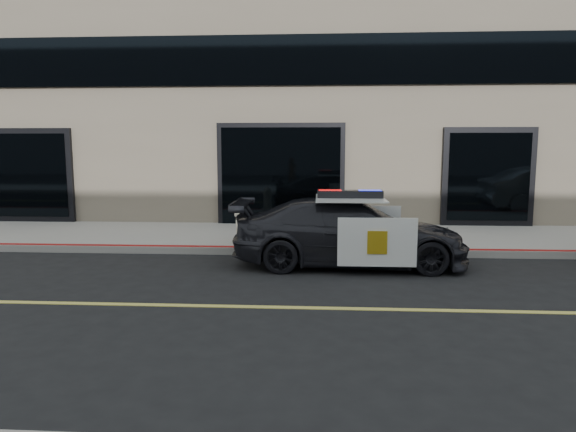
{
  "coord_description": "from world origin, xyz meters",
  "views": [
    {
      "loc": [
        0.06,
        -6.92,
        2.23
      ],
      "look_at": [
        -0.51,
        2.2,
        1.0
      ],
      "focal_mm": 32.0,
      "sensor_mm": 36.0,
      "label": 1
    }
  ],
  "objects": [
    {
      "name": "building_n",
      "position": [
        0.0,
        10.5,
        6.0
      ],
      "size": [
        60.0,
        7.0,
        12.0
      ],
      "primitive_type": "cube",
      "color": "#756856",
      "rests_on": "ground"
    },
    {
      "name": "ground",
      "position": [
        0.0,
        0.0,
        0.0
      ],
      "size": [
        120.0,
        120.0,
        0.0
      ],
      "primitive_type": "plane",
      "color": "black",
      "rests_on": "ground"
    },
    {
      "name": "police_car",
      "position": [
        0.62,
        2.7,
        0.64
      ],
      "size": [
        2.0,
        4.38,
        1.43
      ],
      "color": "black",
      "rests_on": "ground"
    },
    {
      "name": "fire_hydrant",
      "position": [
        -1.64,
        4.09,
        0.53
      ],
      "size": [
        0.37,
        0.52,
        0.82
      ],
      "color": "silver",
      "rests_on": "sidewalk_n"
    },
    {
      "name": "sidewalk_n",
      "position": [
        0.0,
        5.25,
        0.07
      ],
      "size": [
        60.0,
        3.5,
        0.15
      ],
      "primitive_type": "cube",
      "color": "gray",
      "rests_on": "ground"
    }
  ]
}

